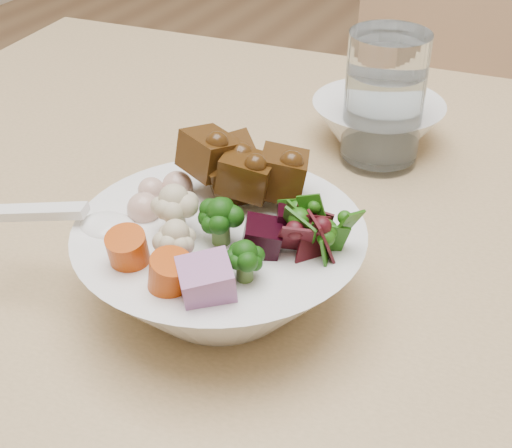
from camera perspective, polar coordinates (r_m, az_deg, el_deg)
name	(u,v)px	position (r m, az deg, el deg)	size (l,w,h in m)	color
chair_far	(421,108)	(1.32, 13.08, 9.05)	(0.53, 0.53, 0.94)	tan
food_bowl	(223,257)	(0.54, -2.63, -2.66)	(0.22, 0.22, 0.12)	white
soup_spoon	(88,224)	(0.54, -13.29, 0.03)	(0.13, 0.06, 0.03)	white
water_glass	(383,105)	(0.73, 10.15, 9.36)	(0.08, 0.08, 0.14)	white
side_bowl	(377,123)	(0.78, 9.65, 8.00)	(0.14, 0.14, 0.05)	white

